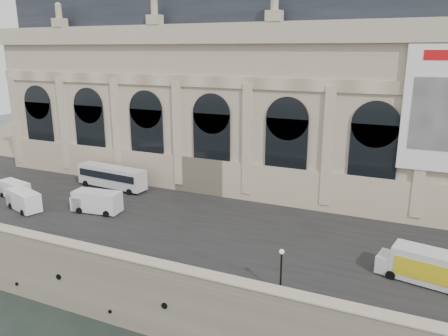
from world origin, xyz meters
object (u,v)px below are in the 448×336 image
(lamp_right, at_px, (281,273))
(van_b, at_px, (23,200))
(bus_left, at_px, (112,176))
(van_a, at_px, (13,189))
(box_truck, at_px, (425,266))
(van_c, at_px, (95,201))

(lamp_right, bearing_deg, van_b, 170.51)
(bus_left, bearing_deg, van_b, -112.47)
(van_a, height_order, box_truck, box_truck)
(van_c, relative_size, box_truck, 0.82)
(van_a, distance_m, box_truck, 49.60)
(van_c, bearing_deg, lamp_right, -18.55)
(van_b, relative_size, box_truck, 0.78)
(van_b, bearing_deg, van_c, 18.76)
(van_a, bearing_deg, bus_left, 41.76)
(bus_left, relative_size, lamp_right, 2.70)
(van_a, bearing_deg, box_truck, -1.78)
(bus_left, distance_m, van_c, 9.18)
(van_b, distance_m, van_c, 9.06)
(bus_left, bearing_deg, box_truck, -13.96)
(bus_left, xyz_separation_m, box_truck, (40.13, -9.98, -0.31))
(bus_left, bearing_deg, lamp_right, -29.65)
(van_b, bearing_deg, lamp_right, -9.49)
(van_c, height_order, lamp_right, lamp_right)
(bus_left, height_order, box_truck, bus_left)
(van_a, distance_m, lamp_right, 40.14)
(van_a, bearing_deg, van_b, -29.77)
(bus_left, relative_size, box_truck, 1.45)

